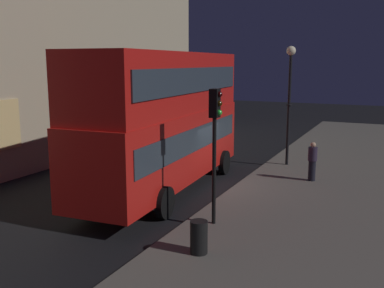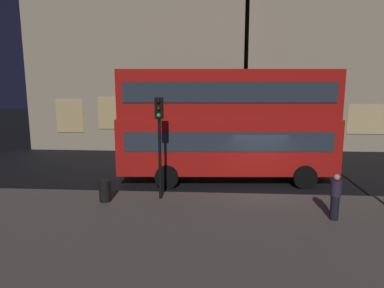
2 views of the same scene
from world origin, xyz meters
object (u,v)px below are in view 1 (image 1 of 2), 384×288
object	(u,v)px
double_decker_bus	(164,115)
traffic_light_near_kerb	(215,128)
street_lamp	(290,84)
litter_bin	(199,237)
pedestrian	(312,161)

from	to	relation	value
double_decker_bus	traffic_light_near_kerb	distance (m)	4.28
street_lamp	litter_bin	xyz separation A→B (m)	(-11.14, -0.33, -3.45)
street_lamp	litter_bin	size ratio (longest dim) A/B	6.45
double_decker_bus	traffic_light_near_kerb	xyz separation A→B (m)	(-2.78, -3.25, 0.08)
traffic_light_near_kerb	street_lamp	size ratio (longest dim) A/B	0.73
double_decker_bus	pedestrian	world-z (taller)	double_decker_bus
double_decker_bus	pedestrian	xyz separation A→B (m)	(3.66, -5.05, -2.06)
traffic_light_near_kerb	pedestrian	world-z (taller)	traffic_light_near_kerb
double_decker_bus	litter_bin	world-z (taller)	double_decker_bus
traffic_light_near_kerb	street_lamp	bearing A→B (deg)	-1.81
traffic_light_near_kerb	street_lamp	world-z (taller)	street_lamp
double_decker_bus	street_lamp	bearing A→B (deg)	-32.20
litter_bin	double_decker_bus	bearing A→B (deg)	36.88
traffic_light_near_kerb	pedestrian	bearing A→B (deg)	-16.48
traffic_light_near_kerb	litter_bin	world-z (taller)	traffic_light_near_kerb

